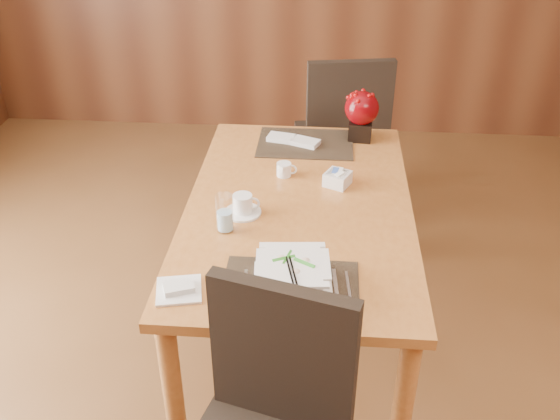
# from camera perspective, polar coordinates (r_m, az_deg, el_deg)

# --- Properties ---
(dining_table) EXTENTS (0.90, 1.50, 0.75)m
(dining_table) POSITION_cam_1_polar(r_m,az_deg,el_deg) (2.55, 1.73, -1.25)
(dining_table) COLOR #BA7133
(dining_table) RESTS_ON ground
(placemat_near) EXTENTS (0.45, 0.33, 0.01)m
(placemat_near) POSITION_cam_1_polar(r_m,az_deg,el_deg) (2.05, 0.93, -7.26)
(placemat_near) COLOR black
(placemat_near) RESTS_ON dining_table
(placemat_far) EXTENTS (0.45, 0.33, 0.01)m
(placemat_far) POSITION_cam_1_polar(r_m,az_deg,el_deg) (2.99, 2.33, 6.11)
(placemat_far) COLOR black
(placemat_far) RESTS_ON dining_table
(soup_setting) EXTENTS (0.28, 0.28, 0.10)m
(soup_setting) POSITION_cam_1_polar(r_m,az_deg,el_deg) (2.03, 1.17, -6.09)
(soup_setting) COLOR white
(soup_setting) RESTS_ON dining_table
(coffee_cup) EXTENTS (0.14, 0.14, 0.08)m
(coffee_cup) POSITION_cam_1_polar(r_m,az_deg,el_deg) (2.42, -3.43, 0.40)
(coffee_cup) COLOR white
(coffee_cup) RESTS_ON dining_table
(water_glass) EXTENTS (0.09, 0.09, 0.15)m
(water_glass) POSITION_cam_1_polar(r_m,az_deg,el_deg) (2.31, -5.08, -0.29)
(water_glass) COLOR white
(water_glass) RESTS_ON dining_table
(creamer_jug) EXTENTS (0.09, 0.09, 0.06)m
(creamer_jug) POSITION_cam_1_polar(r_m,az_deg,el_deg) (2.69, 0.36, 3.73)
(creamer_jug) COLOR white
(creamer_jug) RESTS_ON dining_table
(sugar_caddy) EXTENTS (0.13, 0.13, 0.06)m
(sugar_caddy) POSITION_cam_1_polar(r_m,az_deg,el_deg) (2.63, 5.28, 2.86)
(sugar_caddy) COLOR white
(sugar_caddy) RESTS_ON dining_table
(berry_decor) EXTENTS (0.16, 0.16, 0.24)m
(berry_decor) POSITION_cam_1_polar(r_m,az_deg,el_deg) (3.01, 7.46, 8.82)
(berry_decor) COLOR black
(berry_decor) RESTS_ON dining_table
(napkins_far) EXTENTS (0.27, 0.17, 0.02)m
(napkins_far) POSITION_cam_1_polar(r_m,az_deg,el_deg) (2.98, 1.37, 6.39)
(napkins_far) COLOR silver
(napkins_far) RESTS_ON dining_table
(bread_plate) EXTENTS (0.17, 0.17, 0.01)m
(bread_plate) POSITION_cam_1_polar(r_m,az_deg,el_deg) (2.07, -9.23, -7.25)
(bread_plate) COLOR white
(bread_plate) RESTS_ON dining_table
(far_chair) EXTENTS (0.55, 0.55, 1.03)m
(far_chair) POSITION_cam_1_polar(r_m,az_deg,el_deg) (3.55, 5.81, 7.17)
(far_chair) COLOR black
(far_chair) RESTS_ON ground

